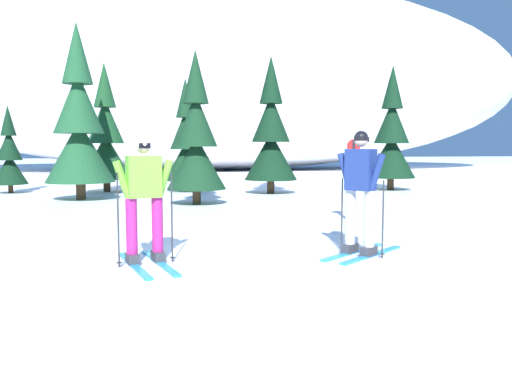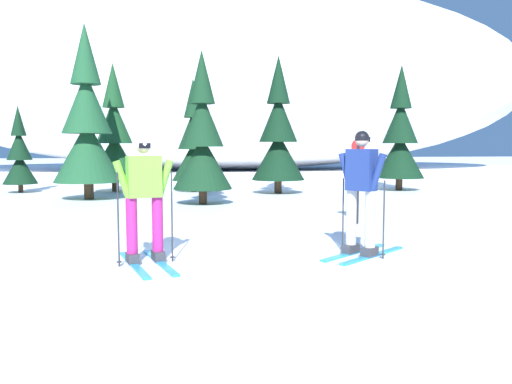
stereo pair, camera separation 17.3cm
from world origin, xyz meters
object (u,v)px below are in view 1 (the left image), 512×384
pine_tree_center_left (106,138)px  pine_tree_center_right (196,140)px  pine_tree_far_right (392,138)px  pine_tree_left (79,126)px  skier_navy_jacket (360,191)px  pine_tree_right (271,136)px  skier_lime_jacket (144,197)px  trail_marker_post (353,176)px  pine_tree_center (186,144)px  pine_tree_far_left (9,156)px

pine_tree_center_left → pine_tree_center_right: (2.78, -4.42, -0.12)m
pine_tree_far_right → pine_tree_left: bearing=-172.0°
skier_navy_jacket → pine_tree_far_right: (5.28, 10.33, 0.91)m
pine_tree_right → pine_tree_left: bearing=-170.7°
pine_tree_center_left → skier_lime_jacket: bearing=-82.0°
skier_navy_jacket → trail_marker_post: skier_navy_jacket is taller
pine_tree_center → pine_tree_far_left: bearing=174.8°
pine_tree_center_right → pine_tree_far_right: bearing=24.7°
skier_lime_jacket → pine_tree_center_right: size_ratio=0.41×
pine_tree_far_left → pine_tree_center: bearing=-5.2°
pine_tree_far_left → pine_tree_center_right: pine_tree_center_right is taller
pine_tree_far_left → pine_tree_left: (2.64, -2.66, 0.93)m
pine_tree_center → trail_marker_post: (2.97, -8.05, -0.66)m
pine_tree_far_left → skier_navy_jacket: bearing=-56.0°
pine_tree_far_right → trail_marker_post: bearing=-120.0°
skier_lime_jacket → trail_marker_post: bearing=35.7°
skier_lime_jacket → pine_tree_center_right: bearing=80.5°
pine_tree_left → pine_tree_right: (5.92, 0.97, -0.26)m
skier_lime_jacket → pine_tree_center_right: 7.17m
pine_tree_center_right → pine_tree_center: bearing=91.2°
skier_lime_jacket → pine_tree_far_right: size_ratio=0.39×
skier_lime_jacket → skier_navy_jacket: 3.05m
pine_tree_far_left → pine_tree_far_right: 13.13m
pine_tree_left → trail_marker_post: size_ratio=3.00×
skier_lime_jacket → pine_tree_center: pine_tree_center is taller
pine_tree_center_left → pine_tree_right: bearing=-16.7°
pine_tree_far_left → pine_tree_far_right: size_ratio=0.66×
pine_tree_right → pine_tree_far_right: bearing=6.3°
skier_navy_jacket → pine_tree_right: size_ratio=0.40×
skier_navy_jacket → pine_tree_center_left: pine_tree_center_left is taller
pine_tree_center → trail_marker_post: 8.60m
skier_navy_jacket → pine_tree_center_left: 12.40m
pine_tree_left → pine_tree_right: size_ratio=1.14×
skier_navy_jacket → pine_tree_center_left: (-4.65, 11.46, 0.90)m
pine_tree_far_left → pine_tree_right: bearing=-11.2°
pine_tree_left → pine_tree_center_left: size_ratio=1.17×
pine_tree_far_left → pine_tree_center_left: size_ratio=0.66×
pine_tree_right → pine_tree_center: bearing=157.1°
pine_tree_far_right → skier_navy_jacket: bearing=-117.1°
skier_navy_jacket → pine_tree_center: pine_tree_center is taller
skier_navy_jacket → pine_tree_far_left: (-7.78, 11.52, 0.28)m
skier_navy_jacket → pine_tree_right: 9.91m
skier_navy_jacket → trail_marker_post: (1.02, 2.94, 0.02)m
pine_tree_left → pine_tree_far_right: (10.42, 1.47, -0.30)m
pine_tree_center → pine_tree_right: (2.73, -1.16, 0.27)m
skier_navy_jacket → pine_tree_left: bearing=120.1°
pine_tree_center → pine_tree_center_right: pine_tree_center_right is taller
pine_tree_center → pine_tree_far_right: 7.26m
skier_lime_jacket → pine_tree_center_left: size_ratio=0.39×
skier_navy_jacket → pine_tree_far_left: bearing=124.0°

